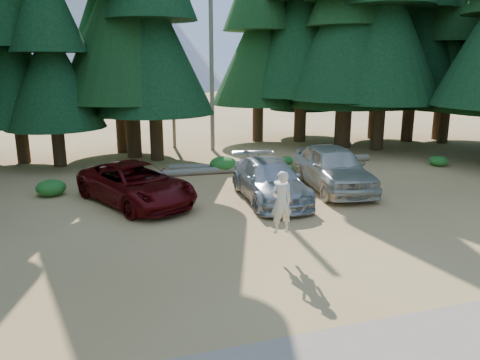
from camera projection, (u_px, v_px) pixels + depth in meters
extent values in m
plane|color=#A87547|center=(308.00, 235.00, 14.05)|extent=(160.00, 160.00, 0.00)
cylinder|color=slate|center=(211.00, 45.00, 26.20)|extent=(0.24, 0.24, 12.00)
cylinder|color=slate|center=(172.00, 63.00, 27.24)|extent=(0.20, 0.20, 10.00)
cone|color=gray|center=(115.00, 14.00, 89.08)|extent=(44.00, 44.00, 28.00)
cone|color=gray|center=(74.00, 37.00, 96.93)|extent=(36.00, 36.00, 20.00)
imported|color=#520709|center=(136.00, 184.00, 17.07)|extent=(4.48, 5.89, 1.49)
imported|color=#A4A7AC|center=(270.00, 180.00, 17.55)|extent=(2.40, 5.23, 1.48)
imported|color=beige|center=(333.00, 168.00, 18.95)|extent=(2.79, 5.53, 1.81)
imported|color=beige|center=(281.00, 202.00, 12.31)|extent=(0.63, 0.42, 1.69)
cylinder|color=white|center=(281.00, 183.00, 12.23)|extent=(0.36, 0.36, 0.04)
cylinder|color=slate|center=(207.00, 171.00, 21.62)|extent=(4.48, 0.53, 0.32)
cylinder|color=slate|center=(208.00, 168.00, 22.36)|extent=(3.53, 1.68, 0.30)
cylinder|color=slate|center=(319.00, 160.00, 24.04)|extent=(5.54, 0.84, 0.35)
ellipsoid|color=#1C5B1B|center=(51.00, 188.00, 18.18)|extent=(1.13, 1.13, 0.62)
ellipsoid|color=#1C5B1B|center=(98.00, 184.00, 18.96)|extent=(0.90, 0.90, 0.50)
ellipsoid|color=#1C5B1B|center=(223.00, 164.00, 22.19)|extent=(1.30, 1.30, 0.71)
ellipsoid|color=#1C5B1B|center=(287.00, 160.00, 23.78)|extent=(0.73, 0.73, 0.40)
ellipsoid|color=#1C5B1B|center=(302.00, 167.00, 21.87)|extent=(1.03, 1.03, 0.57)
ellipsoid|color=#1C5B1B|center=(325.00, 161.00, 23.22)|extent=(1.01, 1.01, 0.56)
ellipsoid|color=#1C5B1B|center=(439.00, 161.00, 23.38)|extent=(0.93, 0.93, 0.51)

